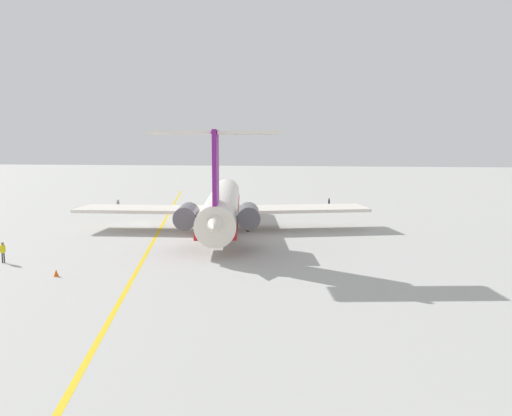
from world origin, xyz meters
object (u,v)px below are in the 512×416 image
(ground_crew_portside, at_px, (3,250))
(safety_cone_wingtip, at_px, (294,206))
(ground_crew_near_tail, at_px, (329,202))
(safety_cone_nose, at_px, (56,273))
(main_jetliner, at_px, (222,205))
(ground_crew_near_nose, at_px, (118,204))

(ground_crew_portside, xyz_separation_m, safety_cone_wingtip, (-41.72, 22.60, -0.87))
(ground_crew_portside, bearing_deg, safety_cone_wingtip, -79.47)
(ground_crew_near_tail, relative_size, safety_cone_wingtip, 3.24)
(safety_cone_nose, distance_m, safety_cone_wingtip, 48.18)
(safety_cone_wingtip, bearing_deg, ground_crew_portside, -28.44)
(ground_crew_near_tail, bearing_deg, main_jetliner, -88.49)
(ground_crew_near_nose, bearing_deg, safety_cone_wingtip, -107.18)
(safety_cone_nose, height_order, safety_cone_wingtip, same)
(ground_crew_near_tail, xyz_separation_m, ground_crew_portside, (40.60, -28.16, 0.02))
(ground_crew_near_nose, distance_m, safety_cone_wingtip, 27.22)
(ground_crew_portside, height_order, safety_cone_nose, ground_crew_portside)
(ground_crew_near_tail, distance_m, safety_cone_wingtip, 5.74)
(main_jetliner, xyz_separation_m, ground_crew_near_nose, (-16.37, -19.38, -2.03))
(ground_crew_near_tail, distance_m, ground_crew_portside, 49.41)
(ground_crew_near_tail, relative_size, ground_crew_portside, 0.99)
(ground_crew_near_nose, distance_m, ground_crew_portside, 35.00)
(main_jetliner, height_order, ground_crew_near_tail, main_jetliner)
(ground_crew_portside, height_order, safety_cone_wingtip, ground_crew_portside)
(ground_crew_near_nose, height_order, safety_cone_wingtip, ground_crew_near_nose)
(ground_crew_near_nose, xyz_separation_m, safety_cone_wingtip, (-6.92, 26.32, -0.82))
(main_jetliner, distance_m, ground_crew_portside, 24.27)
(ground_crew_portside, bearing_deg, ground_crew_near_nose, -44.93)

